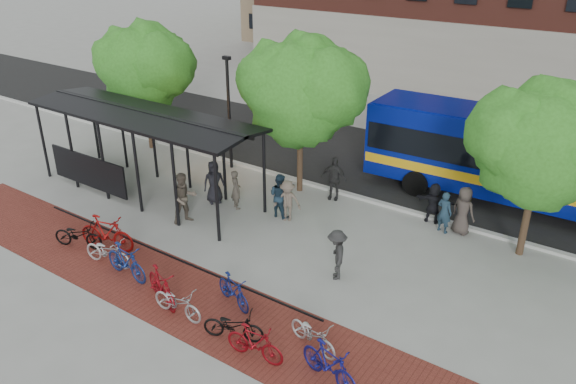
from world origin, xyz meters
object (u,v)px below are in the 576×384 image
Objects in this scene: bike_10 at (313,334)px; pedestrian_2 at (280,195)px; tree_a at (145,64)px; lamp_post_left at (229,110)px; bus_shelter at (141,124)px; bike_6 at (178,302)px; pedestrian_9 at (337,255)px; pedestrian_7 at (444,212)px; bike_5 at (161,286)px; pedestrian_4 at (334,178)px; bike_11 at (329,364)px; pedestrian_0 at (214,182)px; pedestrian_8 at (184,198)px; bike_1 at (107,233)px; pedestrian_5 at (434,203)px; bike_3 at (126,261)px; bike_9 at (255,343)px; bus at (538,159)px; tree_b at (303,87)px; tree_c at (545,142)px; bike_2 at (108,252)px; pedestrian_1 at (236,190)px; bike_7 at (233,291)px; bike_8 at (233,325)px; pedestrian_3 at (287,201)px; pedestrian_6 at (463,211)px; bike_0 at (78,235)px.

pedestrian_2 is (-5.08, 5.61, 0.43)m from bike_10.
tree_a is 5.14m from lamp_post_left.
bike_6 is (7.00, -5.27, -2.54)m from bus_shelter.
pedestrian_7 is at bearing 127.81° from pedestrian_9.
pedestrian_4 is (0.55, 8.96, 0.34)m from bike_5.
bike_11 is (0.98, -0.83, 0.11)m from bike_10.
bike_10 is 0.95× the size of pedestrian_0.
bike_10 is 0.84× the size of pedestrian_8.
pedestrian_9 reaches higher than bike_1.
bike_3 is at bearing 48.28° from pedestrian_5.
bike_9 is at bearing -94.03° from bike_6.
lamp_post_left is 0.38× the size of bus.
pedestrian_4 is 1.16× the size of pedestrian_5.
tree_b is (9.00, 0.00, 0.22)m from tree_a.
tree_c is 3.39× the size of pedestrian_2.
pedestrian_0 is at bearing -138.62° from pedestrian_9.
pedestrian_2 is (2.62, 6.01, 0.39)m from bike_2.
pedestrian_2 reaches higher than bike_10.
bike_11 is at bearing -89.36° from pedestrian_8.
pedestrian_5 is at bearing -123.92° from pedestrian_1.
bike_7 is at bearing -70.67° from tree_b.
bus is at bearing -27.62° from bike_6.
pedestrian_4 reaches higher than pedestrian_0.
pedestrian_2 is (1.54, 6.16, 0.30)m from bike_3.
pedestrian_7 is (15.17, -0.05, -3.45)m from tree_a.
pedestrian_7 is at bearing -10.06° from bike_5.
bike_7 is at bearing -49.66° from lamp_post_left.
tree_c is 9.44m from bike_10.
bus_shelter is at bearing 43.83° from pedestrian_1.
bike_8 is at bearing 129.74° from bike_10.
pedestrian_0 is 3.33m from pedestrian_3.
bike_6 is at bearing -95.77° from bike_3.
bike_1 is 1.16× the size of pedestrian_6.
tree_c is 9.32m from pedestrian_2.
bike_8 is at bearing -116.08° from bike_0.
bike_1 is at bearing 73.57° from bike_6.
bike_2 is 8.70m from bike_11.
pedestrian_0 is (6.71, -2.94, -3.36)m from tree_a.
tree_c is 3.53× the size of pedestrian_9.
bike_9 is 7.63m from pedestrian_3.
pedestrian_6 is at bearing -33.60° from pedestrian_0.
tree_c reaches higher than pedestrian_2.
pedestrian_9 is at bearing -20.71° from bike_5.
pedestrian_7 is at bearing -26.87° from bike_6.
pedestrian_8 reaches higher than bike_0.
bike_10 is 0.92× the size of pedestrian_6.
tree_b reaches higher than pedestrian_8.
tree_b is at bearing -170.09° from pedestrian_9.
pedestrian_8 is at bearing -17.81° from bus_shelter.
bike_7 is at bearing -73.06° from bike_3.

